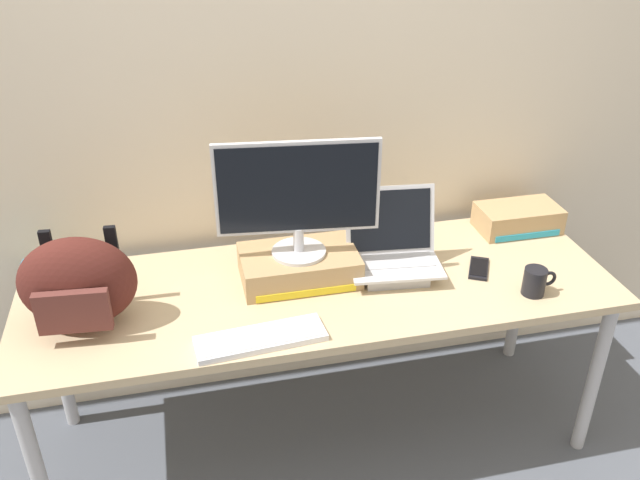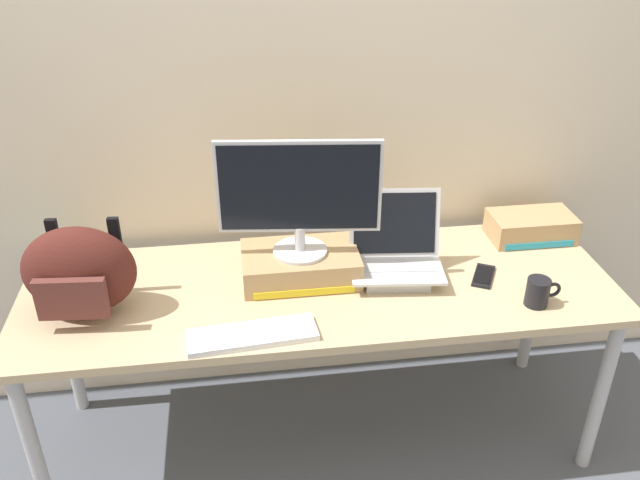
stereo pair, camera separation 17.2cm
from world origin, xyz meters
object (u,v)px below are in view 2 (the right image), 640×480
open_laptop (395,261)px  toner_box_cyan (531,227)px  messenger_backpack (79,272)px  desktop_monitor (299,195)px  plush_toy (48,257)px  toner_box_yellow (300,265)px  coffee_mug (538,292)px  cell_phone (484,276)px  external_keyboard (252,335)px

open_laptop → toner_box_cyan: 0.62m
messenger_backpack → toner_box_cyan: (1.64, 0.27, -0.10)m
desktop_monitor → plush_toy: bearing=176.2°
toner_box_yellow → plush_toy: (-0.89, 0.16, 0.01)m
toner_box_cyan → messenger_backpack: bearing=-170.8°
coffee_mug → cell_phone: 0.22m
toner_box_yellow → open_laptop: bearing=-5.7°
external_keyboard → plush_toy: bearing=140.2°
toner_box_yellow → desktop_monitor: 0.27m
desktop_monitor → cell_phone: size_ratio=3.36×
cell_phone → toner_box_cyan: size_ratio=0.51×
messenger_backpack → external_keyboard: bearing=-17.5°
coffee_mug → cell_phone: coffee_mug is taller
open_laptop → external_keyboard: open_laptop is taller
toner_box_yellow → open_laptop: size_ratio=1.17×
toner_box_cyan → desktop_monitor: bearing=-170.1°
desktop_monitor → toner_box_cyan: desktop_monitor is taller
cell_phone → coffee_mug: bearing=-29.8°
toner_box_yellow → cell_phone: size_ratio=2.49×
cell_phone → toner_box_cyan: bearing=70.0°
desktop_monitor → cell_phone: 0.73m
coffee_mug → plush_toy: bearing=165.1°
toner_box_yellow → coffee_mug: toner_box_yellow is taller
desktop_monitor → open_laptop: 0.43m
toner_box_yellow → open_laptop: (0.33, -0.03, 0.01)m
messenger_backpack → toner_box_cyan: 1.67m
cell_phone → toner_box_cyan: 0.38m
messenger_backpack → cell_phone: messenger_backpack is taller
cell_phone → plush_toy: bearing=-161.4°
external_keyboard → plush_toy: (-0.70, 0.49, 0.05)m
open_laptop → coffee_mug: 0.49m
toner_box_yellow → desktop_monitor: bearing=-99.1°
external_keyboard → desktop_monitor: bearing=55.0°
toner_box_yellow → desktop_monitor: (-0.00, -0.00, 0.27)m
open_laptop → messenger_backpack: messenger_backpack is taller
cell_phone → plush_toy: (-1.53, 0.25, 0.05)m
open_laptop → coffee_mug: bearing=-23.3°
plush_toy → toner_box_cyan: (1.81, -0.00, -0.01)m
coffee_mug → external_keyboard: bearing=-177.0°
open_laptop → coffee_mug: open_laptop is taller
cell_phone → open_laptop: bearing=-162.4°
toner_box_yellow → messenger_backpack: messenger_backpack is taller
toner_box_yellow → messenger_backpack: 0.73m
plush_toy → messenger_backpack: bearing=-57.8°
desktop_monitor → cell_phone: desktop_monitor is taller
desktop_monitor → open_laptop: desktop_monitor is taller
coffee_mug → cell_phone: bearing=122.2°
external_keyboard → toner_box_cyan: bearing=18.6°
cell_phone → plush_toy: 1.56m
open_laptop → messenger_backpack: bearing=-170.0°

